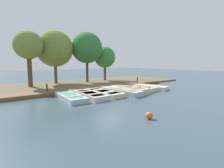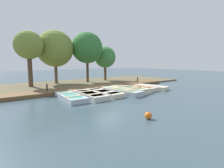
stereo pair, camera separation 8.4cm
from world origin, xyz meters
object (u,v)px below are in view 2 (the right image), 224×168
(buoy, at_px, (148,115))
(rowboat_4, at_px, (130,89))
(rowboat_0, at_px, (71,97))
(park_tree_far_left, at_px, (29,46))
(rowboat_2, at_px, (104,93))
(rowboat_1, at_px, (90,95))
(mooring_post_near, at_px, (47,89))
(rowboat_3, at_px, (121,91))
(park_tree_left, at_px, (55,49))
(mooring_post_far, at_px, (138,81))
(rowboat_6, at_px, (151,87))
(rowboat_5, at_px, (140,88))
(park_tree_right, at_px, (105,57))
(park_tree_center, at_px, (87,48))

(buoy, bearing_deg, rowboat_4, 143.71)
(buoy, bearing_deg, rowboat_0, -170.02)
(park_tree_far_left, bearing_deg, rowboat_2, 27.04)
(park_tree_far_left, bearing_deg, rowboat_1, 17.77)
(rowboat_1, bearing_deg, mooring_post_near, -140.50)
(rowboat_3, relative_size, park_tree_left, 0.65)
(rowboat_3, distance_m, buoy, 6.00)
(mooring_post_near, distance_m, mooring_post_far, 9.50)
(mooring_post_near, relative_size, park_tree_far_left, 0.16)
(rowboat_6, bearing_deg, buoy, -59.39)
(rowboat_4, bearing_deg, rowboat_0, -100.67)
(rowboat_4, height_order, rowboat_6, rowboat_4)
(rowboat_1, distance_m, rowboat_5, 5.07)
(rowboat_6, distance_m, mooring_post_far, 3.01)
(rowboat_3, relative_size, mooring_post_near, 4.38)
(rowboat_0, xyz_separation_m, mooring_post_near, (-2.49, -0.73, 0.26))
(rowboat_2, xyz_separation_m, park_tree_far_left, (-6.83, -3.48, 3.71))
(mooring_post_far, height_order, park_tree_left, park_tree_left)
(park_tree_left, bearing_deg, park_tree_far_left, -70.62)
(rowboat_3, bearing_deg, rowboat_6, 87.82)
(rowboat_1, relative_size, park_tree_right, 0.78)
(park_tree_left, bearing_deg, rowboat_0, -13.50)
(rowboat_1, xyz_separation_m, park_tree_left, (-7.91, 0.52, 3.61))
(park_tree_far_left, bearing_deg, rowboat_6, 50.63)
(rowboat_3, xyz_separation_m, buoy, (5.23, -2.93, -0.03))
(rowboat_4, height_order, park_tree_left, park_tree_left)
(park_tree_center, bearing_deg, rowboat_0, -37.04)
(rowboat_1, xyz_separation_m, rowboat_6, (0.10, 6.36, -0.01))
(rowboat_3, distance_m, park_tree_right, 9.03)
(rowboat_1, bearing_deg, mooring_post_far, 111.99)
(park_tree_far_left, bearing_deg, rowboat_3, 33.70)
(mooring_post_far, distance_m, buoy, 11.31)
(mooring_post_near, distance_m, buoy, 8.42)
(park_tree_right, bearing_deg, buoy, -27.90)
(mooring_post_near, height_order, mooring_post_far, same)
(rowboat_6, height_order, mooring_post_far, mooring_post_far)
(buoy, distance_m, park_tree_left, 13.95)
(rowboat_0, height_order, rowboat_2, rowboat_0)
(mooring_post_far, height_order, park_tree_right, park_tree_right)
(park_tree_left, bearing_deg, mooring_post_far, 52.98)
(rowboat_5, height_order, park_tree_left, park_tree_left)
(rowboat_2, xyz_separation_m, buoy, (5.66, -1.58, -0.01))
(mooring_post_near, xyz_separation_m, mooring_post_far, (0.00, 9.50, 0.00))
(park_tree_far_left, distance_m, park_tree_right, 8.78)
(buoy, height_order, park_tree_left, park_tree_left)
(park_tree_far_left, bearing_deg, rowboat_5, 46.62)
(rowboat_2, height_order, rowboat_6, rowboat_6)
(buoy, bearing_deg, rowboat_2, 164.37)
(rowboat_4, xyz_separation_m, park_tree_right, (-7.45, 2.83, 2.75))
(buoy, bearing_deg, mooring_post_far, 136.69)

